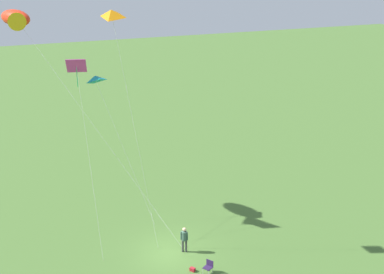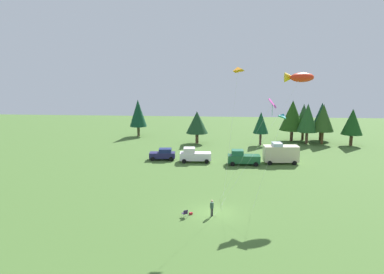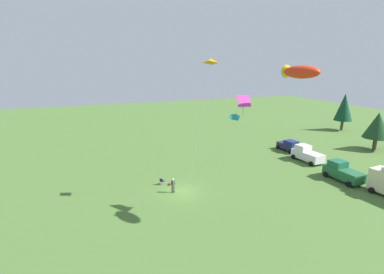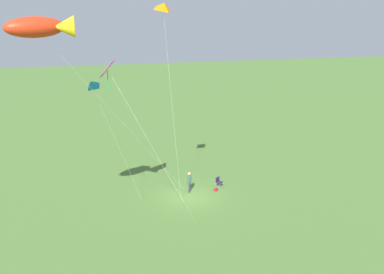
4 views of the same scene
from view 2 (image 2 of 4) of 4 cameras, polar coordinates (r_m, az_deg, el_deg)
The scene contains 13 objects.
ground_plane at distance 40.01m, azimuth 3.36°, elevation -11.47°, with size 160.00×160.00×0.00m, color #476B2E.
person_kite_flyer at distance 38.83m, azimuth 3.05°, elevation -10.55°, with size 0.47×0.50×1.74m.
folding_chair at distance 38.64m, azimuth -1.07°, elevation -11.50°, with size 0.67×0.67×0.82m.
backpack_on_grass at distance 39.51m, azimuth -0.18°, elevation -11.58°, with size 0.32×0.22×0.22m, color #A51E26.
car_navy_hatch at distance 62.10m, azimuth -4.45°, elevation -2.62°, with size 4.33×2.50×1.89m.
truck_white_pickup at distance 60.48m, azimuth 0.37°, elevation -2.79°, with size 5.11×2.64×2.34m.
truck_green_flatbed at distance 59.30m, azimuth 7.73°, elevation -3.15°, with size 5.04×2.49×2.34m.
van_camper_beige at distance 61.09m, azimuth 13.36°, elevation -2.42°, with size 5.56×2.97×3.34m.
treeline_distant at distance 78.54m, azimuth 13.25°, elevation 2.90°, with size 47.78×11.26×8.49m.
kite_large_fish at distance 45.48m, azimuth 16.00°, elevation 8.73°, with size 11.58×9.67×14.47m.
kite_delta_teal at distance 40.82m, azimuth 13.78°, elevation 3.14°, with size 4.02×3.67×10.32m.
kite_delta_orange at distance 39.73m, azimuth 6.97°, elevation 10.17°, with size 2.22×2.78×15.18m.
kite_diamond_rainbow at distance 41.87m, azimuth 12.03°, elevation 4.74°, with size 6.14×1.42×11.66m.
Camera 2 is at (0.73, -37.13, 14.89)m, focal length 35.00 mm.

